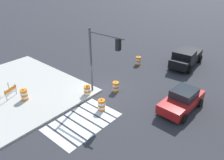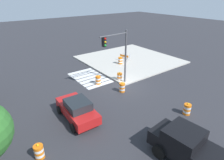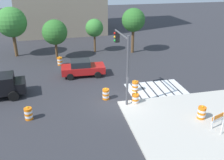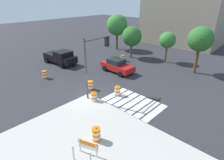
{
  "view_description": "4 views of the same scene",
  "coord_description": "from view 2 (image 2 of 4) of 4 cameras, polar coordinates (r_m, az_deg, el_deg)",
  "views": [
    {
      "loc": [
        12.2,
        11.6,
        10.15
      ],
      "look_at": [
        0.37,
        1.46,
        1.78
      ],
      "focal_mm": 35.88,
      "sensor_mm": 36.0,
      "label": 1
    },
    {
      "loc": [
        -13.25,
        11.39,
        8.88
      ],
      "look_at": [
        -0.34,
        1.82,
        1.35
      ],
      "focal_mm": 30.06,
      "sensor_mm": 36.0,
      "label": 2
    },
    {
      "loc": [
        -4.31,
        -17.06,
        9.83
      ],
      "look_at": [
        0.25,
        3.13,
        0.66
      ],
      "focal_mm": 39.94,
      "sensor_mm": 36.0,
      "label": 3
    },
    {
      "loc": [
        12.4,
        -9.81,
        8.71
      ],
      "look_at": [
        0.98,
        2.25,
        1.15
      ],
      "focal_mm": 29.69,
      "sensor_mm": 36.0,
      "label": 4
    }
  ],
  "objects": [
    {
      "name": "traffic_barrel_far_curb",
      "position": [
        19.91,
        -4.23,
        -0.01
      ],
      "size": [
        0.56,
        0.56,
        1.02
      ],
      "color": "orange",
      "rests_on": "ground"
    },
    {
      "name": "traffic_barrel_median_far",
      "position": [
        18.35,
        3.09,
        -2.27
      ],
      "size": [
        0.56,
        0.56,
        1.02
      ],
      "color": "orange",
      "rests_on": "ground"
    },
    {
      "name": "traffic_barrel_on_sidewalk",
      "position": [
        25.24,
        2.55,
        5.94
      ],
      "size": [
        0.56,
        0.56,
        1.02
      ],
      "color": "orange",
      "rests_on": "sidewalk_corner"
    },
    {
      "name": "sidewalk_corner",
      "position": [
        27.4,
        5.26,
        6.25
      ],
      "size": [
        12.0,
        12.0,
        0.15
      ],
      "primitive_type": "cube",
      "color": "#BCB7AD",
      "rests_on": "ground"
    },
    {
      "name": "traffic_barrel_crosswalk_end",
      "position": [
        12.45,
        -21.31,
        -19.66
      ],
      "size": [
        0.56,
        0.56,
        1.02
      ],
      "color": "orange",
      "rests_on": "ground"
    },
    {
      "name": "sports_car",
      "position": [
        14.69,
        -10.53,
        -8.71
      ],
      "size": [
        4.36,
        2.26,
        1.63
      ],
      "color": "red",
      "rests_on": "ground"
    },
    {
      "name": "construction_barricade",
      "position": [
        26.39,
        3.89,
        7.04
      ],
      "size": [
        1.43,
        1.16,
        1.0
      ],
      "color": "silver",
      "rests_on": "sidewalk_corner"
    },
    {
      "name": "traffic_barrel_median_near",
      "position": [
        20.6,
        2.32,
        0.94
      ],
      "size": [
        0.56,
        0.56,
        1.02
      ],
      "color": "orange",
      "rests_on": "ground"
    },
    {
      "name": "crosswalk_stripes",
      "position": [
        21.64,
        -6.83,
        0.72
      ],
      "size": [
        5.1,
        3.2,
        0.02
      ],
      "color": "silver",
      "rests_on": "ground"
    },
    {
      "name": "traffic_barrel_near_corner",
      "position": [
        16.23,
        21.86,
        -8.23
      ],
      "size": [
        0.56,
        0.56,
        1.02
      ],
      "color": "orange",
      "rests_on": "ground"
    },
    {
      "name": "traffic_light_pole",
      "position": [
        18.23,
        1.63,
        9.27
      ],
      "size": [
        0.53,
        3.29,
        5.5
      ],
      "color": "#4C4C51",
      "rests_on": "sidewalk_corner"
    },
    {
      "name": "ground_plane",
      "position": [
        19.6,
        3.67,
        -1.89
      ],
      "size": [
        120.0,
        120.0,
        0.0
      ],
      "primitive_type": "plane",
      "color": "#2D2D33"
    },
    {
      "name": "pickup_truck",
      "position": [
        11.97,
        23.03,
        -18.8
      ],
      "size": [
        5.3,
        2.71,
        1.92
      ],
      "color": "black",
      "rests_on": "ground"
    }
  ]
}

